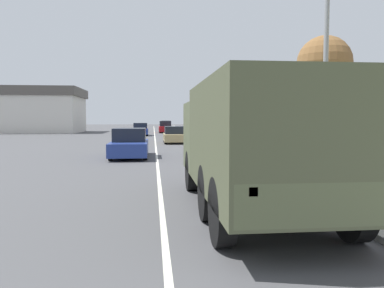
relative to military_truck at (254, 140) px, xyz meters
name	(u,v)px	position (x,y,z in m)	size (l,w,h in m)	color
ground_plane	(155,140)	(-2.06, 28.57, -1.61)	(180.00, 180.00, 0.00)	#4C4C4F
lane_centre_stripe	(155,140)	(-2.06, 28.57, -1.61)	(0.12, 120.00, 0.00)	silver
sidewalk_right	(201,139)	(2.44, 28.57, -1.55)	(1.80, 120.00, 0.12)	#ADAAA3
grass_strip_right	(244,139)	(6.84, 28.57, -1.60)	(7.00, 120.00, 0.02)	olive
military_truck	(254,140)	(0.00, 0.00, 0.00)	(2.57, 7.19, 2.82)	#545B3D
car_nearest_ahead	(130,144)	(-3.50, 12.17, -0.91)	(1.92, 4.76, 1.56)	navy
car_second_ahead	(174,135)	(-0.46, 23.44, -0.97)	(1.79, 4.34, 1.41)	tan
car_third_ahead	(141,130)	(-3.75, 37.17, -0.93)	(1.81, 4.15, 1.52)	navy
car_fourth_ahead	(165,127)	(-0.49, 45.90, -0.86)	(1.84, 4.85, 1.69)	maroon
car_farthest_ahead	(166,126)	(-0.01, 57.02, -0.87)	(1.72, 4.66, 1.66)	#B7BABF
pickup_truck	(350,146)	(5.93, 6.63, -0.68)	(2.03, 5.36, 1.95)	maroon
lamp_post	(321,16)	(2.51, 2.26, 3.38)	(1.69, 0.24, 8.35)	gray
tree_mid_right	(324,64)	(8.18, 14.00, 3.78)	(3.30, 3.30, 7.08)	brown
building_distant	(16,110)	(-21.93, 48.53, 1.64)	(18.66, 10.52, 6.42)	beige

